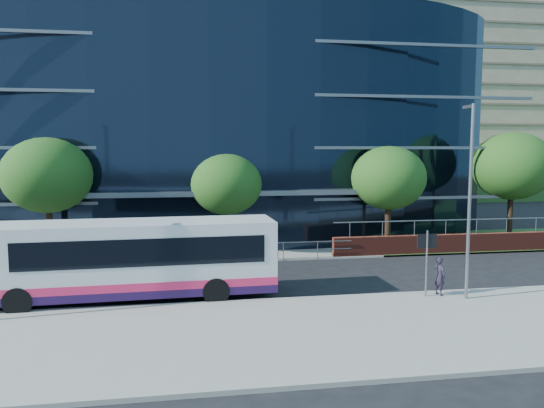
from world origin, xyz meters
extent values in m
plane|color=black|center=(0.00, 0.00, 0.00)|extent=(200.00, 200.00, 0.00)
cube|color=gray|center=(0.00, -5.00, 0.07)|extent=(80.00, 8.00, 0.15)
cube|color=gray|center=(0.00, -1.00, 0.08)|extent=(80.00, 0.25, 0.16)
cube|color=gold|center=(0.00, -0.80, 0.01)|extent=(80.00, 0.08, 0.01)
cube|color=gold|center=(0.00, -0.65, 0.01)|extent=(80.00, 0.08, 0.01)
cube|color=gray|center=(-6.00, 11.00, 0.05)|extent=(50.00, 8.00, 0.10)
cube|color=black|center=(-4.00, 24.00, 8.00)|extent=(38.00, 16.00, 16.00)
cube|color=#595E66|center=(-4.00, 9.50, 3.70)|extent=(22.00, 1.20, 0.30)
cube|color=slate|center=(-8.00, 7.00, 1.05)|extent=(24.00, 0.05, 0.05)
cube|color=slate|center=(-8.00, 7.00, 0.60)|extent=(24.00, 0.05, 0.05)
cylinder|color=slate|center=(-8.00, 7.00, 0.55)|extent=(0.04, 0.04, 1.10)
cube|color=#2D511E|center=(32.00, 56.00, 2.00)|extent=(60.00, 42.00, 4.00)
cube|color=#8A7A5C|center=(32.00, 58.00, 17.00)|extent=(50.00, 12.00, 26.00)
cylinder|color=slate|center=(4.50, -1.60, 1.55)|extent=(0.08, 0.08, 2.80)
cube|color=black|center=(4.50, -1.58, 2.50)|extent=(0.85, 0.06, 0.60)
cylinder|color=black|center=(-13.00, 9.00, 1.65)|extent=(0.36, 0.36, 3.30)
ellipsoid|color=#1E4313|center=(-13.00, 9.00, 4.88)|extent=(4.95, 4.95, 4.21)
cylinder|color=black|center=(-3.00, 9.50, 1.43)|extent=(0.36, 0.36, 2.86)
ellipsoid|color=#1E4313|center=(-3.00, 9.50, 4.23)|extent=(4.29, 4.29, 3.65)
cylinder|color=black|center=(7.00, 9.00, 1.54)|extent=(0.36, 0.36, 3.08)
ellipsoid|color=#1E4313|center=(7.00, 9.00, 4.55)|extent=(4.62, 4.62, 3.93)
cylinder|color=black|center=(16.00, 10.00, 1.76)|extent=(0.36, 0.36, 3.52)
ellipsoid|color=#1E4313|center=(16.00, 10.00, 5.20)|extent=(5.28, 5.28, 4.49)
cylinder|color=black|center=(24.00, 40.00, 1.54)|extent=(0.36, 0.36, 3.08)
ellipsoid|color=#1E4313|center=(24.00, 40.00, 4.55)|extent=(4.62, 4.62, 3.93)
cylinder|color=black|center=(40.00, 42.00, 1.43)|extent=(0.36, 0.36, 2.86)
ellipsoid|color=#1E4313|center=(40.00, 42.00, 4.23)|extent=(4.29, 4.29, 3.65)
cylinder|color=slate|center=(6.00, -2.20, 4.15)|extent=(0.14, 0.14, 8.00)
cube|color=slate|center=(6.00, -1.85, 8.05)|extent=(0.15, 0.70, 0.12)
cube|color=silver|center=(-7.87, 0.31, 1.86)|extent=(12.29, 3.19, 2.94)
cube|color=#230D3A|center=(-7.87, 0.31, 0.55)|extent=(12.31, 3.24, 0.33)
cube|color=#E12152|center=(-7.87, 0.31, 0.89)|extent=(12.31, 3.24, 0.33)
cube|color=black|center=(-7.20, 0.33, 2.27)|extent=(9.85, 3.15, 1.11)
cylinder|color=black|center=(-11.82, -1.09, 0.55)|extent=(1.12, 0.37, 1.11)
cylinder|color=black|center=(-4.28, -0.83, 0.55)|extent=(1.12, 0.37, 1.11)
imported|color=black|center=(5.16, -1.50, 0.97)|extent=(0.54, 0.69, 1.65)
camera|label=1|loc=(-5.48, -22.08, 6.36)|focal=35.00mm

